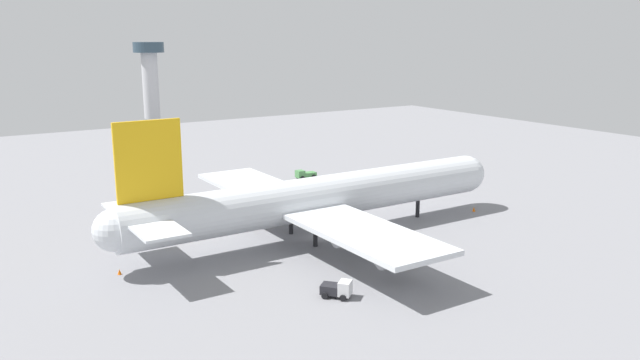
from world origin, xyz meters
name	(u,v)px	position (x,y,z in m)	size (l,w,h in m)	color
ground_plane	(320,236)	(0.00, 0.00, 0.00)	(279.46, 279.46, 0.00)	gray
cargo_airplane	(319,198)	(-0.25, 0.00, 6.34)	(69.86, 58.03, 20.48)	silver
baggage_tug	(305,174)	(19.31, 36.31, 1.08)	(4.62, 2.46, 2.12)	#4C8C4C
catering_truck	(338,289)	(-11.10, -21.24, 1.08)	(3.83, 4.03, 2.17)	silver
safety_cone_nose	(474,209)	(31.44, -2.81, 0.42)	(0.58, 0.58, 0.83)	orange
safety_cone_tail	(119,272)	(-31.44, 0.70, 0.39)	(0.54, 0.54, 0.77)	orange
control_tower	(150,72)	(25.06, 158.95, 17.63)	(11.50, 11.50, 28.80)	silver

